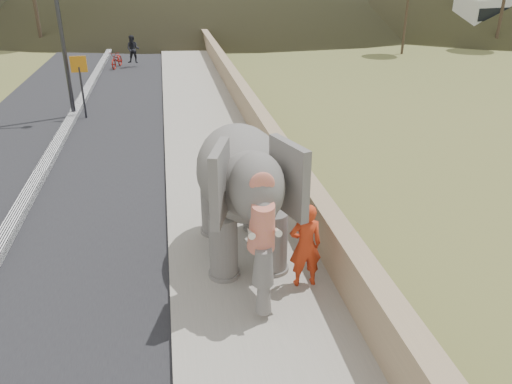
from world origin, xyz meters
The scene contains 8 objects.
road centered at (-5.00, 10.00, 0.01)m, with size 7.00×120.00×0.03m, color black.
median centered at (-5.00, 10.00, 0.11)m, with size 0.35×120.00×0.22m, color black.
walkway centered at (0.00, 10.00, 0.07)m, with size 3.00×120.00×0.15m, color #9E9687.
parapet centered at (1.65, 10.00, 0.55)m, with size 0.30×120.00×1.10m, color tan.
signboard centered at (-4.50, 15.88, 1.64)m, with size 0.60×0.08×2.40m.
distant_car centered at (19.23, 34.84, 0.72)m, with size 1.70×4.23×1.44m, color #BABBC1.
elephant_and_man centered at (0.02, 4.81, 1.51)m, with size 2.22×3.82×2.75m.
motorcyclist centered at (-3.66, 26.33, 0.69)m, with size 1.91×1.90×1.81m.
Camera 1 is at (-1.27, -3.98, 5.56)m, focal length 35.00 mm.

